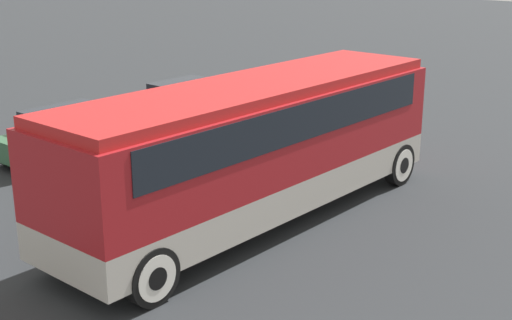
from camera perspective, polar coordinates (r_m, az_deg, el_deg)
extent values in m
plane|color=#26282B|center=(15.89, 0.00, -4.83)|extent=(120.00, 120.00, 0.00)
cube|color=#B7B2A8|center=(15.60, 0.00, -2.04)|extent=(10.10, 2.54, 0.73)
cube|color=maroon|center=(15.24, 0.00, 2.29)|extent=(10.10, 2.54, 1.71)
cube|color=black|center=(15.14, 0.00, 3.82)|extent=(8.89, 2.58, 0.77)
cube|color=#B21E1E|center=(15.02, 0.00, 5.84)|extent=(9.89, 2.34, 0.22)
cube|color=maroon|center=(19.17, 9.64, 4.43)|extent=(0.36, 2.44, 1.95)
cylinder|color=black|center=(18.35, 11.38, -0.34)|extent=(1.06, 0.28, 1.06)
cylinder|color=silver|center=(18.35, 11.38, -0.34)|extent=(0.83, 0.30, 0.83)
cylinder|color=black|center=(18.35, 11.38, -0.34)|extent=(0.40, 0.32, 0.40)
cylinder|color=black|center=(19.53, 5.48, 1.01)|extent=(1.06, 0.28, 1.06)
cylinder|color=silver|center=(19.53, 5.48, 1.01)|extent=(0.83, 0.30, 0.83)
cylinder|color=black|center=(19.53, 5.48, 1.01)|extent=(0.40, 0.32, 0.40)
cylinder|color=black|center=(12.32, -8.33, -9.18)|extent=(1.06, 0.28, 1.06)
cylinder|color=silver|center=(12.32, -8.33, -9.18)|extent=(0.83, 0.30, 0.83)
cylinder|color=black|center=(12.32, -8.33, -9.18)|extent=(0.40, 0.32, 0.40)
cylinder|color=black|center=(14.02, -14.62, -6.20)|extent=(1.06, 0.28, 1.06)
cylinder|color=silver|center=(14.02, -14.62, -6.20)|extent=(0.83, 0.30, 0.83)
cylinder|color=black|center=(14.02, -14.62, -6.20)|extent=(0.40, 0.32, 0.40)
cube|color=maroon|center=(24.42, -5.28, 4.33)|extent=(4.12, 1.75, 0.60)
cube|color=black|center=(24.19, -5.60, 5.59)|extent=(2.14, 1.58, 0.56)
cylinder|color=black|center=(25.08, -1.33, 4.22)|extent=(0.61, 0.22, 0.61)
cylinder|color=black|center=(25.08, -1.33, 4.22)|extent=(0.23, 0.26, 0.23)
cylinder|color=black|center=(26.13, -3.90, 4.72)|extent=(0.61, 0.22, 0.61)
cylinder|color=black|center=(26.13, -3.90, 4.72)|extent=(0.23, 0.26, 0.23)
cylinder|color=black|center=(22.83, -6.83, 2.79)|extent=(0.61, 0.22, 0.61)
cylinder|color=black|center=(22.83, -6.83, 2.79)|extent=(0.23, 0.26, 0.23)
cylinder|color=black|center=(23.99, -9.38, 3.39)|extent=(0.61, 0.22, 0.61)
cylinder|color=black|center=(23.99, -9.38, 3.39)|extent=(0.23, 0.26, 0.23)
cube|color=#2D5638|center=(20.92, -14.27, 1.70)|extent=(4.34, 1.73, 0.59)
cube|color=black|center=(20.68, -14.78, 3.19)|extent=(2.26, 1.56, 0.60)
cylinder|color=black|center=(21.36, -9.31, 1.75)|extent=(0.68, 0.22, 0.68)
cylinder|color=black|center=(21.36, -9.31, 1.75)|extent=(0.26, 0.26, 0.26)
cylinder|color=black|center=(22.54, -11.86, 2.42)|extent=(0.68, 0.22, 0.68)
cylinder|color=black|center=(22.54, -11.86, 2.42)|extent=(0.26, 0.26, 0.26)
cylinder|color=black|center=(19.46, -16.95, -0.34)|extent=(0.68, 0.22, 0.68)
cylinder|color=black|center=(19.46, -16.95, -0.34)|extent=(0.26, 0.26, 0.26)
cylinder|color=black|center=(20.75, -19.28, 0.52)|extent=(0.68, 0.22, 0.68)
cylinder|color=black|center=(20.75, -19.28, 0.52)|extent=(0.26, 0.26, 0.26)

